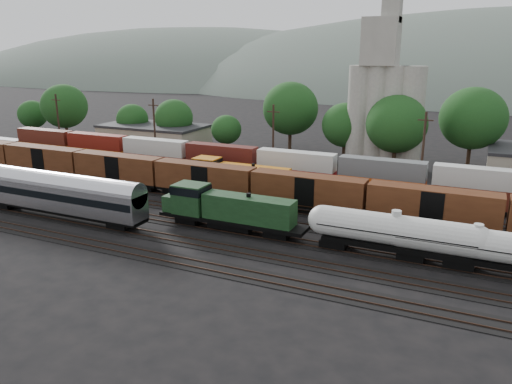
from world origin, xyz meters
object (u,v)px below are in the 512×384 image
at_px(tank_car_a, 395,232).
at_px(grain_silo, 384,105).
at_px(green_locomotive, 224,208).
at_px(passenger_coach, 58,192).
at_px(orange_locomotive, 234,175).

distance_m(tank_car_a, grain_silo, 42.93).
relative_size(green_locomotive, tank_car_a, 0.99).
relative_size(tank_car_a, grain_silo, 0.64).
xyz_separation_m(green_locomotive, grain_silo, (10.13, 41.00, 8.50)).
height_order(passenger_coach, orange_locomotive, passenger_coach).
distance_m(green_locomotive, tank_car_a, 19.71).
bearing_deg(passenger_coach, tank_car_a, 7.02).
relative_size(tank_car_a, orange_locomotive, 1.00).
distance_m(tank_car_a, orange_locomotive, 30.09).
relative_size(orange_locomotive, grain_silo, 0.64).
bearing_deg(passenger_coach, green_locomotive, 13.44).
distance_m(green_locomotive, orange_locomotive, 16.30).
bearing_deg(passenger_coach, orange_locomotive, 53.98).
bearing_deg(tank_car_a, grain_silo, 103.14).
height_order(tank_car_a, grain_silo, grain_silo).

